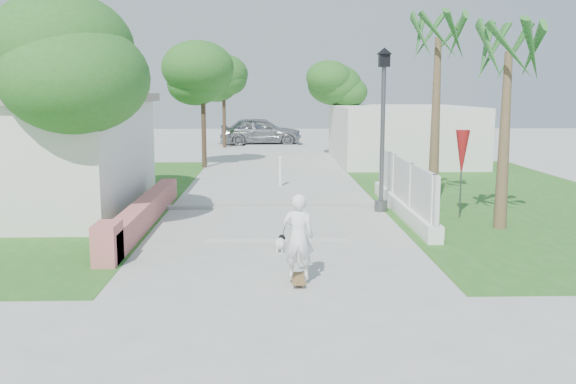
{
  "coord_description": "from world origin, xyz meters",
  "views": [
    {
      "loc": [
        -0.2,
        -11.86,
        3.29
      ],
      "look_at": [
        0.22,
        2.02,
        1.1
      ],
      "focal_mm": 40.0,
      "sensor_mm": 36.0,
      "label": 1
    }
  ],
  "objects_px": {
    "dog": "(281,243)",
    "parked_car": "(261,131)",
    "bollard": "(280,171)",
    "skateboarder": "(294,236)",
    "street_lamp": "(383,123)",
    "patio_umbrella": "(462,154)"
  },
  "relations": [
    {
      "from": "dog",
      "to": "parked_car",
      "type": "distance_m",
      "value": 27.02
    },
    {
      "from": "parked_car",
      "to": "patio_umbrella",
      "type": "bearing_deg",
      "value": -168.99
    },
    {
      "from": "street_lamp",
      "to": "bollard",
      "type": "distance_m",
      "value": 5.56
    },
    {
      "from": "bollard",
      "to": "skateboarder",
      "type": "xyz_separation_m",
      "value": [
        0.04,
        -10.87,
        0.19
      ]
    },
    {
      "from": "bollard",
      "to": "skateboarder",
      "type": "distance_m",
      "value": 10.87
    },
    {
      "from": "skateboarder",
      "to": "parked_car",
      "type": "distance_m",
      "value": 28.94
    },
    {
      "from": "bollard",
      "to": "dog",
      "type": "height_order",
      "value": "bollard"
    },
    {
      "from": "dog",
      "to": "parked_car",
      "type": "xyz_separation_m",
      "value": [
        -0.73,
        27.0,
        0.67
      ]
    },
    {
      "from": "bollard",
      "to": "skateboarder",
      "type": "bearing_deg",
      "value": -89.78
    },
    {
      "from": "skateboarder",
      "to": "dog",
      "type": "relative_size",
      "value": 5.52
    },
    {
      "from": "street_lamp",
      "to": "skateboarder",
      "type": "xyz_separation_m",
      "value": [
        -2.66,
        -6.37,
        -1.65
      ]
    },
    {
      "from": "street_lamp",
      "to": "patio_umbrella",
      "type": "bearing_deg",
      "value": -27.76
    },
    {
      "from": "patio_umbrella",
      "to": "dog",
      "type": "relative_size",
      "value": 4.61
    },
    {
      "from": "parked_car",
      "to": "dog",
      "type": "bearing_deg",
      "value": 179.44
    },
    {
      "from": "street_lamp",
      "to": "bollard",
      "type": "bearing_deg",
      "value": 120.96
    },
    {
      "from": "street_lamp",
      "to": "bollard",
      "type": "xyz_separation_m",
      "value": [
        -2.7,
        4.5,
        -1.84
      ]
    },
    {
      "from": "bollard",
      "to": "street_lamp",
      "type": "bearing_deg",
      "value": -59.04
    },
    {
      "from": "street_lamp",
      "to": "parked_car",
      "type": "distance_m",
      "value": 22.89
    },
    {
      "from": "patio_umbrella",
      "to": "dog",
      "type": "bearing_deg",
      "value": -144.15
    },
    {
      "from": "patio_umbrella",
      "to": "parked_car",
      "type": "xyz_separation_m",
      "value": [
        -5.49,
        23.56,
        -0.83
      ]
    },
    {
      "from": "street_lamp",
      "to": "skateboarder",
      "type": "relative_size",
      "value": 1.61
    },
    {
      "from": "patio_umbrella",
      "to": "street_lamp",
      "type": "bearing_deg",
      "value": 152.24
    }
  ]
}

